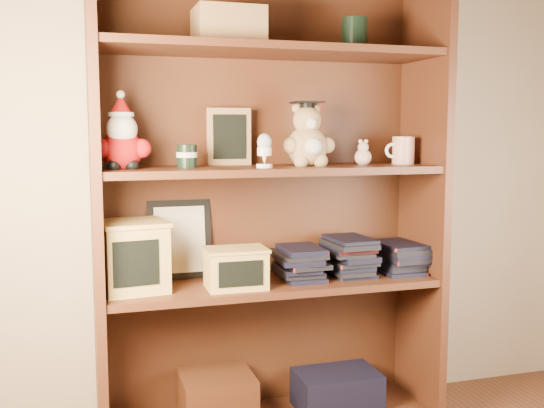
{
  "coord_description": "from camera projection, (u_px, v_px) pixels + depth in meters",
  "views": [
    {
      "loc": [
        -0.65,
        -0.78,
        1.07
      ],
      "look_at": [
        -0.01,
        1.3,
        0.82
      ],
      "focal_mm": 42.0,
      "sensor_mm": 36.0,
      "label": 1
    }
  ],
  "objects": [
    {
      "name": "santa_plush",
      "position": [
        122.0,
        140.0,
        2.01
      ],
      "size": [
        0.18,
        0.13,
        0.26
      ],
      "color": "#A50F0F",
      "rests_on": "shelf_upper"
    },
    {
      "name": "teacher_mug",
      "position": [
        403.0,
        150.0,
        2.31
      ],
      "size": [
        0.11,
        0.08,
        0.1
      ],
      "color": "silver",
      "rests_on": "shelf_upper"
    },
    {
      "name": "grad_teddy_bear",
      "position": [
        308.0,
        141.0,
        2.2
      ],
      "size": [
        0.19,
        0.16,
        0.23
      ],
      "color": "tan",
      "rests_on": "shelf_upper"
    },
    {
      "name": "book_stack_left",
      "position": [
        300.0,
        263.0,
        2.25
      ],
      "size": [
        0.14,
        0.2,
        0.11
      ],
      "color": "black",
      "rests_on": "shelf_lower"
    },
    {
      "name": "book_stack_right",
      "position": [
        399.0,
        257.0,
        2.36
      ],
      "size": [
        0.14,
        0.2,
        0.11
      ],
      "color": "black",
      "rests_on": "shelf_lower"
    },
    {
      "name": "pink_figurine",
      "position": [
        363.0,
        155.0,
        2.27
      ],
      "size": [
        0.06,
        0.06,
        0.09
      ],
      "color": "#CDA29F",
      "rests_on": "shelf_upper"
    },
    {
      "name": "egg_cup",
      "position": [
        264.0,
        149.0,
        2.08
      ],
      "size": [
        0.05,
        0.05,
        0.11
      ],
      "color": "white",
      "rests_on": "shelf_upper"
    },
    {
      "name": "pencils_box",
      "position": [
        236.0,
        268.0,
        2.11
      ],
      "size": [
        0.21,
        0.15,
        0.13
      ],
      "color": "#D7AE58",
      "rests_on": "shelf_lower"
    },
    {
      "name": "certificate_frame",
      "position": [
        180.0,
        239.0,
        2.25
      ],
      "size": [
        0.22,
        0.06,
        0.28
      ],
      "color": "black",
      "rests_on": "shelf_lower"
    },
    {
      "name": "bookcase",
      "position": [
        267.0,
        214.0,
        2.24
      ],
      "size": [
        1.2,
        0.35,
        1.6
      ],
      "color": "#4E2716",
      "rests_on": "ground"
    },
    {
      "name": "shelf_upper",
      "position": [
        272.0,
        170.0,
        2.18
      ],
      "size": [
        1.14,
        0.33,
        0.02
      ],
      "color": "#4E2716",
      "rests_on": "ground"
    },
    {
      "name": "teachers_tin",
      "position": [
        187.0,
        156.0,
        2.09
      ],
      "size": [
        0.07,
        0.07,
        0.08
      ],
      "color": "black",
      "rests_on": "shelf_upper"
    },
    {
      "name": "treats_box",
      "position": [
        133.0,
        256.0,
        2.07
      ],
      "size": [
        0.24,
        0.24,
        0.23
      ],
      "color": "#D7AE58",
      "rests_on": "shelf_lower"
    },
    {
      "name": "book_stack_mid",
      "position": [
        349.0,
        256.0,
        2.3
      ],
      "size": [
        0.14,
        0.2,
        0.14
      ],
      "color": "black",
      "rests_on": "shelf_lower"
    },
    {
      "name": "chalkboard_plaque",
      "position": [
        229.0,
        138.0,
        2.24
      ],
      "size": [
        0.16,
        0.09,
        0.2
      ],
      "color": "#9E7547",
      "rests_on": "shelf_upper"
    },
    {
      "name": "shelf_lower",
      "position": [
        272.0,
        284.0,
        2.22
      ],
      "size": [
        1.14,
        0.33,
        0.02
      ],
      "color": "#4E2716",
      "rests_on": "ground"
    }
  ]
}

